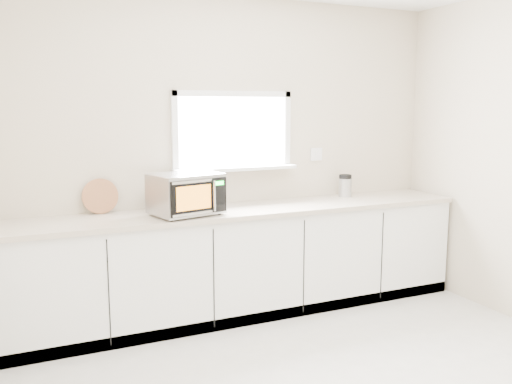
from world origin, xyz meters
TOP-DOWN VIEW (x-y plane):
  - back_wall at (0.00, 2.00)m, footprint 4.00×0.17m
  - cabinets at (0.00, 1.70)m, footprint 3.92×0.60m
  - countertop at (0.00, 1.69)m, footprint 3.92×0.64m
  - microwave at (-0.55, 1.61)m, footprint 0.59×0.51m
  - knife_block at (-0.72, 1.59)m, footprint 0.13×0.21m
  - cutting_board at (-1.15, 1.94)m, footprint 0.28×0.07m
  - coffee_grinder at (1.09, 1.85)m, footprint 0.14×0.14m

SIDE VIEW (x-z plane):
  - cabinets at x=0.00m, z-range 0.00..0.88m
  - countertop at x=0.00m, z-range 0.88..0.92m
  - coffee_grinder at x=1.09m, z-range 0.92..1.13m
  - knife_block at x=-0.72m, z-range 0.90..1.18m
  - cutting_board at x=-1.15m, z-range 0.92..1.20m
  - microwave at x=-0.55m, z-range 0.93..1.26m
  - back_wall at x=0.00m, z-range 0.01..2.71m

